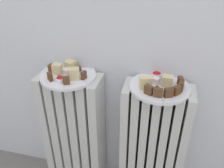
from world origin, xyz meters
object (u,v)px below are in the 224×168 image
radiator_left (75,136)px  jam_bowl_left (60,79)px  plate_left (68,76)px  jam_bowl_right (156,75)px  fork (162,96)px  radiator_right (152,149)px  plate_right (160,87)px

radiator_left → jam_bowl_left: 0.37m
plate_left → jam_bowl_left: 0.07m
jam_bowl_right → fork: bearing=-76.9°
plate_left → jam_bowl_right: bearing=9.1°
plate_left → jam_bowl_left: bearing=-94.3°
radiator_right → radiator_left: bearing=180.0°
radiator_right → plate_left: 0.52m
jam_bowl_left → jam_bowl_right: size_ratio=0.88×
radiator_right → plate_right: size_ratio=2.80×
radiator_left → radiator_right: (0.38, 0.00, 0.00)m
radiator_right → plate_left: bearing=180.0°
plate_right → jam_bowl_left: jam_bowl_left is taller
plate_left → fork: (0.40, -0.07, 0.01)m
radiator_left → fork: size_ratio=6.35×
plate_left → jam_bowl_right: jam_bowl_right is taller
radiator_right → jam_bowl_right: jam_bowl_right is taller
radiator_right → plate_right: bearing=180.0°
plate_left → plate_right: size_ratio=1.00×
plate_left → jam_bowl_right: 0.37m
plate_left → radiator_left: bearing=0.0°
plate_right → plate_left: bearing=180.0°
radiator_right → jam_bowl_left: size_ratio=17.96×
jam_bowl_left → radiator_left: bearing=85.7°
plate_left → plate_right: same height
radiator_left → plate_right: bearing=0.0°
radiator_right → plate_left: size_ratio=2.80×
plate_right → radiator_left: bearing=180.0°
radiator_right → plate_right: 0.34m
plate_right → fork: bearing=-80.6°
radiator_left → fork: bearing=-10.5°
radiator_right → plate_right: (-0.00, 0.00, 0.34)m
radiator_left → jam_bowl_right: bearing=9.1°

